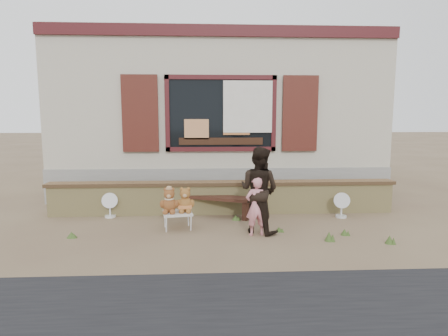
{
  "coord_description": "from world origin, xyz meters",
  "views": [
    {
      "loc": [
        -0.37,
        -6.54,
        1.99
      ],
      "look_at": [
        0.0,
        0.6,
        1.0
      ],
      "focal_mm": 30.0,
      "sensor_mm": 36.0,
      "label": 1
    }
  ],
  "objects": [
    {
      "name": "adult",
      "position": [
        0.55,
        -0.3,
        0.74
      ],
      "size": [
        0.91,
        0.88,
        1.48
      ],
      "primitive_type": "imported",
      "rotation": [
        0.0,
        0.0,
        2.48
      ],
      "color": "black",
      "rests_on": "ground"
    },
    {
      "name": "child",
      "position": [
        0.49,
        -0.47,
        0.5
      ],
      "size": [
        0.39,
        0.29,
        0.99
      ],
      "primitive_type": "imported",
      "rotation": [
        0.0,
        0.0,
        3.28
      ],
      "color": "pink",
      "rests_on": "ground"
    },
    {
      "name": "fan_right",
      "position": [
        2.33,
        0.55,
        0.25
      ],
      "size": [
        0.33,
        0.21,
        0.51
      ],
      "rotation": [
        0.0,
        0.0,
        -0.3
      ],
      "color": "silver",
      "rests_on": "ground"
    },
    {
      "name": "grass_tufts",
      "position": [
        0.74,
        -0.5,
        0.06
      ],
      "size": [
        5.26,
        1.62,
        0.15
      ],
      "color": "#3A5221",
      "rests_on": "ground"
    },
    {
      "name": "fan_left",
      "position": [
        -2.26,
        0.8,
        0.25
      ],
      "size": [
        0.32,
        0.21,
        0.5
      ],
      "rotation": [
        0.0,
        0.0,
        0.24
      ],
      "color": "silver",
      "rests_on": "ground"
    },
    {
      "name": "shopfront",
      "position": [
        0.0,
        4.49,
        2.0
      ],
      "size": [
        8.04,
        5.13,
        4.0
      ],
      "color": "#A29783",
      "rests_on": "ground"
    },
    {
      "name": "teddy_bear_left",
      "position": [
        -1.0,
        -0.07,
        0.54
      ],
      "size": [
        0.38,
        0.34,
        0.45
      ],
      "primitive_type": null,
      "rotation": [
        0.0,
        0.0,
        0.16
      ],
      "color": "brown",
      "rests_on": "folding_chair"
    },
    {
      "name": "brick_wall",
      "position": [
        0.0,
        1.0,
        0.34
      ],
      "size": [
        7.1,
        0.36,
        0.67
      ],
      "color": "tan",
      "rests_on": "ground"
    },
    {
      "name": "bench",
      "position": [
        -0.21,
        0.8,
        0.3
      ],
      "size": [
        1.62,
        0.91,
        0.41
      ],
      "rotation": [
        0.0,
        0.0,
        -0.38
      ],
      "color": "black",
      "rests_on": "ground"
    },
    {
      "name": "folding_chair",
      "position": [
        -0.86,
        -0.05,
        0.28
      ],
      "size": [
        0.57,
        0.52,
        0.31
      ],
      "rotation": [
        0.0,
        0.0,
        0.16
      ],
      "color": "beige",
      "rests_on": "ground"
    },
    {
      "name": "ground",
      "position": [
        0.0,
        0.0,
        0.0
      ],
      "size": [
        80.0,
        80.0,
        0.0
      ],
      "primitive_type": "plane",
      "color": "brown",
      "rests_on": "ground"
    },
    {
      "name": "teddy_bear_right",
      "position": [
        -0.72,
        -0.02,
        0.53
      ],
      "size": [
        0.37,
        0.33,
        0.45
      ],
      "primitive_type": null,
      "rotation": [
        0.0,
        0.0,
        0.16
      ],
      "color": "brown",
      "rests_on": "folding_chair"
    }
  ]
}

